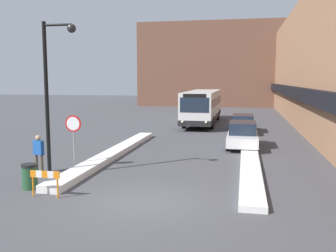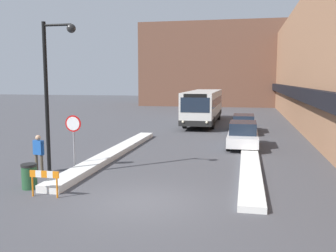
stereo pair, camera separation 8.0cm
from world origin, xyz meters
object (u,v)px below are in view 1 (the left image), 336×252
at_px(parked_car_front, 242,135).
at_px(trash_bin, 30,176).
at_px(parked_car_middle, 243,123).
at_px(pedestrian, 39,150).
at_px(construction_barricade, 45,179).
at_px(street_lamp, 52,82).
at_px(stop_sign, 73,130).
at_px(city_bus, 203,106).

xyz_separation_m(parked_car_front, trash_bin, (-7.79, -10.46, -0.29)).
xyz_separation_m(parked_car_middle, trash_bin, (-7.79, -17.19, -0.22)).
xyz_separation_m(pedestrian, construction_barricade, (2.01, -3.03, -0.35)).
bearing_deg(trash_bin, parked_car_front, 53.34).
height_order(pedestrian, construction_barricade, pedestrian).
distance_m(street_lamp, construction_barricade, 4.32).
xyz_separation_m(stop_sign, street_lamp, (-0.10, -1.57, 2.17)).
xyz_separation_m(parked_car_middle, stop_sign, (-7.57, -13.84, 1.10)).
height_order(parked_car_front, parked_car_middle, parked_car_front).
xyz_separation_m(street_lamp, pedestrian, (-1.01, 0.43, -2.95)).
height_order(trash_bin, construction_barricade, trash_bin).
relative_size(parked_car_front, construction_barricade, 3.99).
xyz_separation_m(parked_car_front, parked_car_middle, (0.00, 6.73, -0.08)).
xyz_separation_m(parked_car_middle, construction_barricade, (-6.68, -18.01, -0.03)).
bearing_deg(construction_barricade, city_bus, 82.63).
height_order(pedestrian, trash_bin, pedestrian).
height_order(street_lamp, pedestrian, street_lamp).
distance_m(pedestrian, trash_bin, 2.44).
xyz_separation_m(stop_sign, pedestrian, (-1.11, -1.15, -0.78)).
bearing_deg(parked_car_middle, city_bus, 126.51).
distance_m(parked_car_middle, stop_sign, 15.81).
distance_m(parked_car_front, pedestrian, 11.99).
bearing_deg(parked_car_middle, street_lamp, -116.48).
height_order(parked_car_middle, street_lamp, street_lamp).
bearing_deg(street_lamp, stop_sign, 86.30).
bearing_deg(city_bus, trash_bin, -100.43).
xyz_separation_m(street_lamp, construction_barricade, (1.00, -2.60, -3.30)).
height_order(city_bus, pedestrian, city_bus).
xyz_separation_m(city_bus, parked_car_front, (3.70, -11.73, -0.89)).
xyz_separation_m(trash_bin, construction_barricade, (1.11, -0.82, 0.19)).
bearing_deg(street_lamp, construction_barricade, -68.98).
distance_m(stop_sign, street_lamp, 2.68).
relative_size(city_bus, pedestrian, 7.13).
bearing_deg(parked_car_front, pedestrian, -136.44).
distance_m(parked_car_middle, street_lamp, 17.53).
xyz_separation_m(city_bus, trash_bin, (-4.08, -22.19, -1.19)).
bearing_deg(stop_sign, city_bus, 78.38).
bearing_deg(trash_bin, street_lamp, 86.47).
height_order(parked_car_front, trash_bin, parked_car_front).
bearing_deg(construction_barricade, stop_sign, 102.13).
height_order(city_bus, parked_car_front, city_bus).
relative_size(parked_car_front, pedestrian, 2.59).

